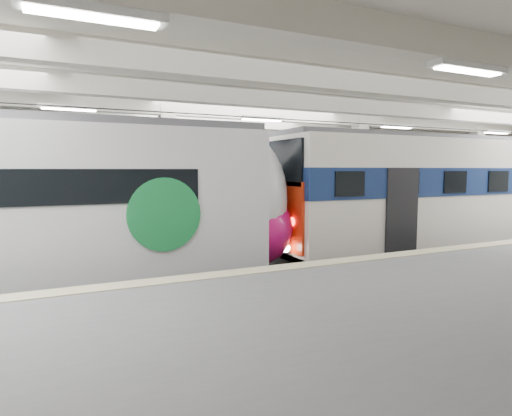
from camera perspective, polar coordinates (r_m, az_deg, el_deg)
station_hall at (r=11.47m, az=9.09°, el=5.23°), size 36.00×24.00×5.75m
modern_emu at (r=11.24m, az=-25.09°, el=-0.64°), size 13.70×2.83×4.42m
older_rer at (r=17.00m, az=23.32°, el=1.66°), size 13.31×2.94×4.40m
far_train at (r=16.72m, az=-24.16°, el=1.42°), size 13.69×2.95×4.37m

